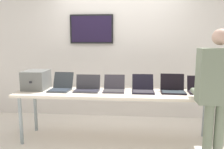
% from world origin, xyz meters
% --- Properties ---
extents(ground, '(8.00, 8.00, 0.04)m').
position_xyz_m(ground, '(0.00, 0.00, -0.02)').
color(ground, silver).
extents(back_wall, '(8.00, 0.11, 2.68)m').
position_xyz_m(back_wall, '(-0.01, 1.13, 1.35)').
color(back_wall, silver).
rests_on(back_wall, ground).
extents(workbench, '(3.00, 0.70, 0.77)m').
position_xyz_m(workbench, '(0.00, 0.00, 0.72)').
color(workbench, beige).
rests_on(workbench, ground).
extents(equipment_box, '(0.35, 0.40, 0.30)m').
position_xyz_m(equipment_box, '(-1.27, 0.08, 0.92)').
color(equipment_box, '#5D5F5D').
rests_on(equipment_box, workbench).
extents(laptop_station_0, '(0.33, 0.39, 0.26)m').
position_xyz_m(laptop_station_0, '(-0.86, 0.04, 0.83)').
color(laptop_station_0, '#363C41').
rests_on(laptop_station_0, workbench).
extents(laptop_station_1, '(0.38, 0.27, 0.24)m').
position_xyz_m(laptop_station_1, '(-0.45, 0.01, 0.83)').
color(laptop_station_1, '#3A393F').
rests_on(laptop_station_1, workbench).
extents(laptop_station_2, '(0.32, 0.33, 0.23)m').
position_xyz_m(laptop_station_2, '(-0.04, 0.05, 0.83)').
color(laptop_station_2, '#39353E').
rests_on(laptop_station_2, workbench).
extents(laptop_station_3, '(0.33, 0.38, 0.24)m').
position_xyz_m(laptop_station_3, '(0.40, 0.04, 0.83)').
color(laptop_station_3, black).
rests_on(laptop_station_3, workbench).
extents(laptop_station_4, '(0.37, 0.33, 0.26)m').
position_xyz_m(laptop_station_4, '(0.85, 0.05, 0.83)').
color(laptop_station_4, black).
rests_on(laptop_station_4, workbench).
extents(laptop_station_5, '(0.37, 0.32, 0.23)m').
position_xyz_m(laptop_station_5, '(1.25, 0.05, 0.83)').
color(laptop_station_5, black).
rests_on(laptop_station_5, workbench).
extents(person, '(0.45, 0.60, 1.67)m').
position_xyz_m(person, '(1.22, -0.62, 1.01)').
color(person, slate).
rests_on(person, ground).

